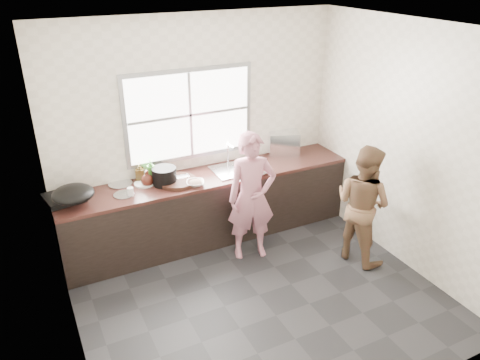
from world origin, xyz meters
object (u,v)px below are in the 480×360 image
bottle_brown_short (147,179)px  dish_rack (283,142)px  bottle_green (151,171)px  glass_jar (131,192)px  burner (64,198)px  plate_food (144,184)px  bowl_held (257,171)px  bowl_mince (195,183)px  cutting_board (177,181)px  bottle_brown_tall (140,173)px  wok (73,194)px  bowl_crabs (259,171)px  woman (252,201)px  person_side (362,204)px  black_pot (164,176)px  pot_lid_left (124,195)px  pot_lid_right (120,184)px

bottle_brown_short → dish_rack: size_ratio=0.43×
bottle_green → glass_jar: bottle_green is taller
glass_jar → burner: glass_jar is taller
plate_food → dish_rack: bearing=3.3°
bowl_held → dish_rack: size_ratio=0.54×
bowl_mince → bottle_green: bottle_green is taller
bottle_brown_short → burner: bearing=176.8°
glass_jar → dish_rack: dish_rack is taller
bowl_held → bottle_green: bottle_green is taller
cutting_board → glass_jar: glass_jar is taller
bottle_brown_tall → wok: (-0.79, -0.31, 0.04)m
cutting_board → bowl_crabs: bearing=-10.3°
dish_rack → plate_food: bearing=-155.4°
woman → person_side: size_ratio=1.01×
bowl_crabs → burner: 2.25m
bottle_green → dish_rack: size_ratio=0.72×
person_side → bowl_crabs: person_side is taller
burner → wok: wok is taller
glass_jar → burner: 0.71m
cutting_board → burner: size_ratio=1.16×
bottle_brown_short → wok: (-0.83, -0.14, 0.06)m
woman → black_pot: bearing=158.8°
burner → person_side: bearing=-23.1°
bottle_brown_short → glass_jar: 0.30m
bowl_mince → bowl_held: (0.78, -0.03, 0.01)m
bowl_mince → black_pot: 0.36m
bottle_brown_tall → burner: (-0.87, -0.11, -0.07)m
glass_jar → burner: bearing=161.5°
wok → pot_lid_left: wok is taller
bowl_mince → dish_rack: bearing=15.6°
bowl_held → bottle_brown_tall: 1.39m
bowl_held → wok: size_ratio=0.50×
bowl_crabs → pot_lid_right: 1.65m
black_pot → bottle_green: size_ratio=0.97×
bowl_crabs → bottle_brown_tall: 1.43m
person_side → bottle_brown_short: 2.47m
cutting_board → bottle_brown_tall: bearing=144.6°
glass_jar → dish_rack: (2.15, 0.33, 0.10)m
plate_food → bowl_held: bearing=-13.7°
bowl_crabs → pot_lid_left: (-1.62, 0.15, -0.03)m
black_pot → bottle_brown_tall: 0.32m
bowl_mince → pot_lid_right: bowl_mince is taller
bottle_brown_short → plate_food: bearing=121.4°
bowl_held → black_pot: bearing=168.5°
plate_food → pot_lid_left: 0.33m
person_side → black_pot: bearing=44.1°
bowl_held → plate_food: bearing=166.3°
bottle_brown_short → bowl_crabs: bearing=-11.8°
woman → cutting_board: size_ratio=3.22×
bottle_brown_short → bowl_held: bearing=-12.2°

